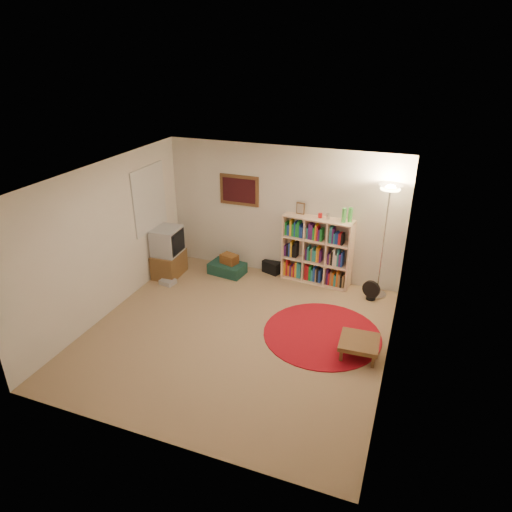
{
  "coord_description": "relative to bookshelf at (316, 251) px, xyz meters",
  "views": [
    {
      "loc": [
        2.37,
        -5.44,
        4.13
      ],
      "look_at": [
        0.1,
        0.6,
        1.1
      ],
      "focal_mm": 32.0,
      "sensor_mm": 36.0,
      "label": 1
    }
  ],
  "objects": [
    {
      "name": "room",
      "position": [
        -0.76,
        -2.1,
        0.64
      ],
      "size": [
        4.54,
        4.54,
        2.54
      ],
      "color": "#9B7D5B",
      "rests_on": "ground"
    },
    {
      "name": "floor_lamp",
      "position": [
        1.19,
        -0.15,
        1.08
      ],
      "size": [
        0.43,
        0.43,
        2.05
      ],
      "rotation": [
        0.0,
        0.0,
        -0.09
      ],
      "color": "silver",
      "rests_on": "ground"
    },
    {
      "name": "wicker_basket",
      "position": [
        -1.64,
        -0.28,
        -0.32
      ],
      "size": [
        0.37,
        0.31,
        0.18
      ],
      "rotation": [
        0.0,
        0.0,
        -0.3
      ],
      "color": "brown",
      "rests_on": "suitcase"
    },
    {
      "name": "bookshelf",
      "position": [
        0.0,
        0.0,
        0.0
      ],
      "size": [
        1.32,
        0.5,
        1.54
      ],
      "rotation": [
        0.0,
        0.0,
        -0.1
      ],
      "color": "beige",
      "rests_on": "ground"
    },
    {
      "name": "floor_fan",
      "position": [
        1.1,
        -0.34,
        -0.44
      ],
      "size": [
        0.32,
        0.21,
        0.36
      ],
      "rotation": [
        0.0,
        0.0,
        -0.32
      ],
      "color": "black",
      "rests_on": "ground"
    },
    {
      "name": "red_rug",
      "position": [
        0.54,
        -1.69,
        -0.62
      ],
      "size": [
        1.83,
        1.83,
        0.02
      ],
      "color": "maroon",
      "rests_on": "ground"
    },
    {
      "name": "suitcase",
      "position": [
        -1.68,
        -0.31,
        -0.51
      ],
      "size": [
        0.72,
        0.51,
        0.22
      ],
      "rotation": [
        0.0,
        0.0,
        -0.12
      ],
      "color": "#153B32",
      "rests_on": "ground"
    },
    {
      "name": "tv_stand",
      "position": [
        -2.71,
        -0.76,
        -0.15
      ],
      "size": [
        0.5,
        0.68,
        0.97
      ],
      "rotation": [
        0.0,
        0.0,
        0.04
      ],
      "color": "brown",
      "rests_on": "ground"
    },
    {
      "name": "dvd_box",
      "position": [
        -2.55,
        -1.1,
        -0.58
      ],
      "size": [
        0.3,
        0.26,
        0.09
      ],
      "rotation": [
        0.0,
        0.0,
        -0.16
      ],
      "color": "#B4B4B9",
      "rests_on": "ground"
    },
    {
      "name": "paper_towel",
      "position": [
        -0.92,
        0.09,
        -0.51
      ],
      "size": [
        0.14,
        0.14,
        0.23
      ],
      "rotation": [
        0.0,
        0.0,
        -0.36
      ],
      "color": "silver",
      "rests_on": "ground"
    },
    {
      "name": "side_table",
      "position": [
        1.15,
        -2.01,
        -0.41
      ],
      "size": [
        0.58,
        0.58,
        0.26
      ],
      "rotation": [
        0.0,
        0.0,
        0.05
      ],
      "color": "#54351D",
      "rests_on": "ground"
    },
    {
      "name": "duffel_bag",
      "position": [
        -0.86,
        0.08,
        -0.5
      ],
      "size": [
        0.42,
        0.39,
        0.24
      ],
      "rotation": [
        0.0,
        0.0,
        -0.34
      ],
      "color": "black",
      "rests_on": "ground"
    }
  ]
}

